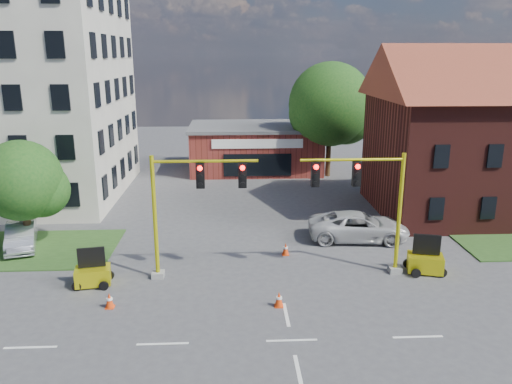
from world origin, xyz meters
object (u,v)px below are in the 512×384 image
trailer_east (425,261)px  signal_mast_west (188,202)px  trailer_west (93,274)px  pickup_white (359,226)px  signal_mast_east (367,199)px

trailer_east → signal_mast_west: bearing=-165.9°
signal_mast_west → trailer_west: size_ratio=3.36×
trailer_west → signal_mast_west: bearing=-1.7°
signal_mast_west → pickup_white: 11.17m
trailer_east → pickup_white: bearing=129.3°
signal_mast_east → pickup_white: signal_mast_east is taller
pickup_white → trailer_east: bearing=-150.4°
trailer_east → pickup_white: size_ratio=0.33×
trailer_west → trailer_east: size_ratio=0.95×
signal_mast_west → pickup_white: signal_mast_west is taller
signal_mast_east → signal_mast_west: bearing=180.0°
trailer_west → trailer_east: (16.50, 0.65, 0.03)m
signal_mast_east → pickup_white: size_ratio=1.04×
trailer_west → trailer_east: 16.51m
signal_mast_east → trailer_west: signal_mast_east is taller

